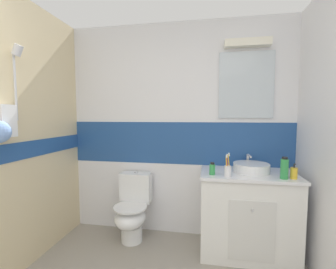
% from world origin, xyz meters
% --- Properties ---
extents(wall_back_tiled, '(3.20, 0.20, 2.50)m').
position_xyz_m(wall_back_tiled, '(0.01, 2.45, 1.26)').
color(wall_back_tiled, white).
rests_on(wall_back_tiled, ground_plane).
extents(vanity_cabinet, '(0.94, 0.58, 0.85)m').
position_xyz_m(vanity_cabinet, '(0.76, 2.12, 0.43)').
color(vanity_cabinet, white).
rests_on(vanity_cabinet, ground_plane).
extents(sink_basin, '(0.36, 0.40, 0.16)m').
position_xyz_m(sink_basin, '(0.80, 2.15, 0.90)').
color(sink_basin, white).
rests_on(sink_basin, vanity_cabinet).
extents(toilet, '(0.37, 0.50, 0.76)m').
position_xyz_m(toilet, '(-0.48, 2.15, 0.35)').
color(toilet, white).
rests_on(toilet, ground_plane).
extents(toothbrush_cup, '(0.06, 0.06, 0.22)m').
position_xyz_m(toothbrush_cup, '(0.54, 1.94, 0.91)').
color(toothbrush_cup, white).
rests_on(toothbrush_cup, vanity_cabinet).
extents(soap_dispenser, '(0.06, 0.06, 0.14)m').
position_xyz_m(soap_dispenser, '(1.13, 1.95, 0.90)').
color(soap_dispenser, yellow).
rests_on(soap_dispenser, vanity_cabinet).
extents(lotion_bottle_short, '(0.06, 0.06, 0.12)m').
position_xyz_m(lotion_bottle_short, '(0.40, 1.97, 0.91)').
color(lotion_bottle_short, green).
rests_on(lotion_bottle_short, vanity_cabinet).
extents(mouthwash_bottle, '(0.07, 0.07, 0.20)m').
position_xyz_m(mouthwash_bottle, '(1.04, 1.93, 0.95)').
color(mouthwash_bottle, green).
rests_on(mouthwash_bottle, vanity_cabinet).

